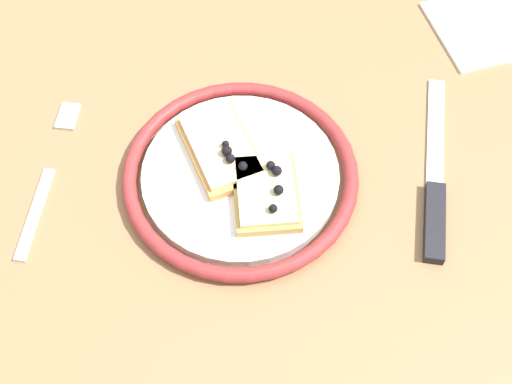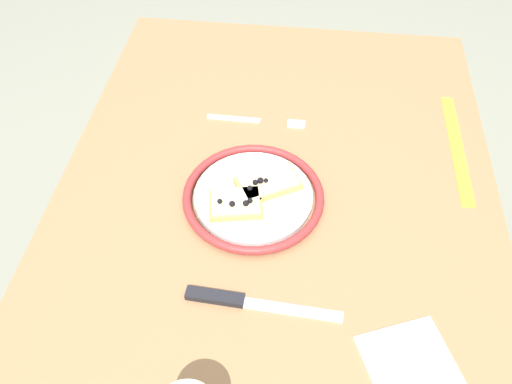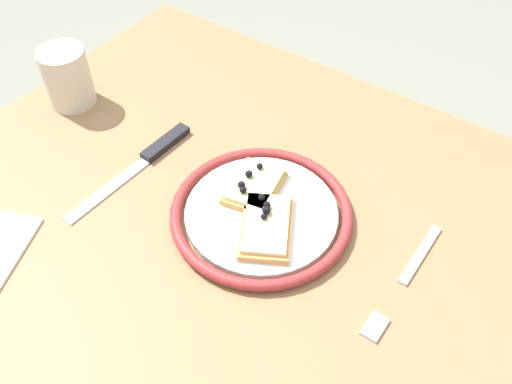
{
  "view_description": "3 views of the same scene",
  "coord_description": "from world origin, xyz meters",
  "px_view_note": "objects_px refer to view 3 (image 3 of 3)",
  "views": [
    {
      "loc": [
        0.09,
        -0.43,
        1.34
      ],
      "look_at": [
        0.06,
        -0.06,
        0.75
      ],
      "focal_mm": 47.09,
      "sensor_mm": 36.0,
      "label": 1
    },
    {
      "loc": [
        0.62,
        0.03,
        1.45
      ],
      "look_at": [
        0.03,
        -0.04,
        0.75
      ],
      "focal_mm": 36.53,
      "sensor_mm": 36.0,
      "label": 2
    },
    {
      "loc": [
        -0.24,
        0.37,
        1.33
      ],
      "look_at": [
        0.06,
        -0.06,
        0.75
      ],
      "focal_mm": 39.13,
      "sensor_mm": 36.0,
      "label": 3
    }
  ],
  "objects_px": {
    "pizza_slice_far": "(254,186)",
    "fork": "(404,280)",
    "dining_table": "(267,288)",
    "cup": "(67,77)",
    "plate": "(261,213)",
    "knife": "(151,155)",
    "pizza_slice_near": "(266,226)"
  },
  "relations": [
    {
      "from": "pizza_slice_near",
      "to": "fork",
      "type": "distance_m",
      "value": 0.19
    },
    {
      "from": "pizza_slice_far",
      "to": "dining_table",
      "type": "bearing_deg",
      "value": 135.88
    },
    {
      "from": "pizza_slice_near",
      "to": "pizza_slice_far",
      "type": "xyz_separation_m",
      "value": [
        0.05,
        -0.05,
        0.0
      ]
    },
    {
      "from": "dining_table",
      "to": "knife",
      "type": "relative_size",
      "value": 4.34
    },
    {
      "from": "plate",
      "to": "knife",
      "type": "height_order",
      "value": "plate"
    },
    {
      "from": "plate",
      "to": "cup",
      "type": "bearing_deg",
      "value": -4.21
    },
    {
      "from": "pizza_slice_far",
      "to": "fork",
      "type": "relative_size",
      "value": 0.51
    },
    {
      "from": "pizza_slice_far",
      "to": "cup",
      "type": "height_order",
      "value": "cup"
    },
    {
      "from": "cup",
      "to": "knife",
      "type": "bearing_deg",
      "value": 172.03
    },
    {
      "from": "pizza_slice_near",
      "to": "cup",
      "type": "bearing_deg",
      "value": -7.03
    },
    {
      "from": "plate",
      "to": "fork",
      "type": "relative_size",
      "value": 1.24
    },
    {
      "from": "dining_table",
      "to": "pizza_slice_near",
      "type": "bearing_deg",
      "value": -48.29
    },
    {
      "from": "fork",
      "to": "cup",
      "type": "xyz_separation_m",
      "value": [
        0.61,
        -0.01,
        0.05
      ]
    },
    {
      "from": "pizza_slice_far",
      "to": "knife",
      "type": "xyz_separation_m",
      "value": [
        0.17,
        0.02,
        -0.02
      ]
    },
    {
      "from": "plate",
      "to": "pizza_slice_far",
      "type": "xyz_separation_m",
      "value": [
        0.03,
        -0.03,
        0.01
      ]
    },
    {
      "from": "plate",
      "to": "pizza_slice_near",
      "type": "height_order",
      "value": "pizza_slice_near"
    },
    {
      "from": "pizza_slice_far",
      "to": "knife",
      "type": "height_order",
      "value": "pizza_slice_far"
    },
    {
      "from": "dining_table",
      "to": "cup",
      "type": "relative_size",
      "value": 10.63
    },
    {
      "from": "dining_table",
      "to": "plate",
      "type": "xyz_separation_m",
      "value": [
        0.04,
        -0.04,
        0.1
      ]
    },
    {
      "from": "knife",
      "to": "fork",
      "type": "xyz_separation_m",
      "value": [
        -0.41,
        -0.02,
        -0.0
      ]
    },
    {
      "from": "dining_table",
      "to": "plate",
      "type": "relative_size",
      "value": 4.18
    },
    {
      "from": "dining_table",
      "to": "fork",
      "type": "bearing_deg",
      "value": -161.49
    },
    {
      "from": "knife",
      "to": "cup",
      "type": "relative_size",
      "value": 2.45
    },
    {
      "from": "pizza_slice_near",
      "to": "fork",
      "type": "bearing_deg",
      "value": -167.56
    },
    {
      "from": "plate",
      "to": "dining_table",
      "type": "bearing_deg",
      "value": 134.1
    },
    {
      "from": "dining_table",
      "to": "pizza_slice_far",
      "type": "relative_size",
      "value": 10.26
    },
    {
      "from": "pizza_slice_far",
      "to": "fork",
      "type": "xyz_separation_m",
      "value": [
        -0.24,
        0.01,
        -0.02
      ]
    },
    {
      "from": "dining_table",
      "to": "cup",
      "type": "distance_m",
      "value": 0.47
    },
    {
      "from": "pizza_slice_near",
      "to": "cup",
      "type": "distance_m",
      "value": 0.43
    },
    {
      "from": "plate",
      "to": "pizza_slice_far",
      "type": "height_order",
      "value": "pizza_slice_far"
    },
    {
      "from": "cup",
      "to": "pizza_slice_near",
      "type": "bearing_deg",
      "value": 172.97
    },
    {
      "from": "dining_table",
      "to": "pizza_slice_far",
      "type": "height_order",
      "value": "pizza_slice_far"
    }
  ]
}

